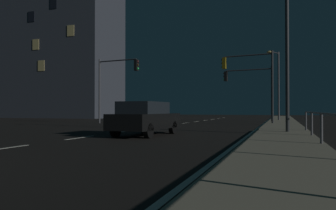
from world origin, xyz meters
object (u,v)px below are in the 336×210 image
Objects in this scene: traffic_light_mid_right at (116,77)px; street_lamp_across_street at (280,40)px; street_lamp_corner at (277,78)px; building_distant at (45,46)px; car at (145,118)px; traffic_light_near_left at (250,73)px; traffic_light_far_right at (249,83)px.

street_lamp_across_street is at bearing -31.77° from traffic_light_mid_right.
street_lamp_corner is 35.61m from building_distant.
street_lamp_across_street is 18.18m from street_lamp_corner.
street_lamp_corner is (5.57, 20.89, 3.59)m from car.
street_lamp_across_street is (5.96, 2.72, 3.79)m from car.
traffic_light_mid_right is 0.25× the size of building_distant.
street_lamp_across_street is 0.32× the size of building_distant.
traffic_light_near_left is 10.60m from street_lamp_across_street.
car is at bearing -104.93° from street_lamp_corner.
car is 0.88× the size of traffic_light_far_right.
building_distant is (-31.99, 9.68, 7.36)m from traffic_light_far_right.
traffic_light_mid_right is at bearing -170.76° from traffic_light_near_left.
street_lamp_corner is at bearing 75.92° from traffic_light_near_left.
traffic_light_mid_right is (-7.73, 11.19, 3.24)m from car.
street_lamp_across_street is at bearing -88.77° from street_lamp_corner.
traffic_light_mid_right reaches higher than traffic_light_far_right.
street_lamp_corner is (13.30, 9.70, 0.35)m from traffic_light_mid_right.
street_lamp_corner is at bearing 36.10° from traffic_light_mid_right.
traffic_light_far_right is 4.29m from street_lamp_corner.
building_distant is at bearing 169.78° from street_lamp_corner.
building_distant reaches higher than street_lamp_corner.
traffic_light_near_left reaches higher than traffic_light_mid_right.
traffic_light_far_right is 14.99m from street_lamp_across_street.
traffic_light_far_right is (3.14, 17.42, 2.96)m from car.
car is 13.94m from traffic_light_near_left.
street_lamp_across_street is (13.69, -8.48, 0.54)m from traffic_light_mid_right.
street_lamp_corner is (2.43, 3.48, 0.64)m from traffic_light_far_right.
car is 0.78× the size of traffic_light_near_left.
street_lamp_across_street reaches higher than traffic_light_near_left.
traffic_light_near_left reaches higher than car.
car is 0.19× the size of building_distant.
building_distant reaches higher than street_lamp_across_street.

